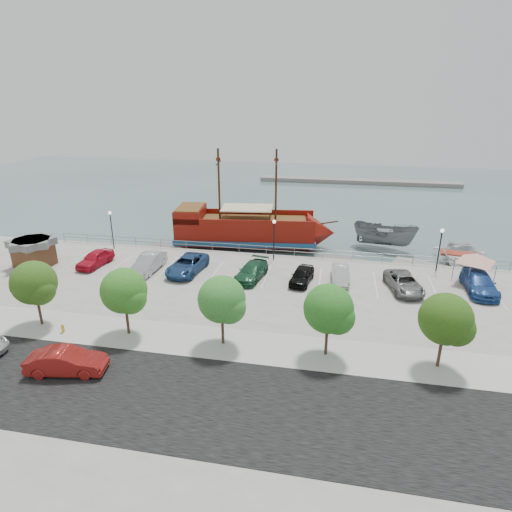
# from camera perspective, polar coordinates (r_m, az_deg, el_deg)

# --- Properties ---
(ground) EXTENTS (160.00, 160.00, 0.00)m
(ground) POSITION_cam_1_polar(r_m,az_deg,el_deg) (39.03, 0.89, -5.25)
(ground) COLOR #465B5B
(land_slab) EXTENTS (100.00, 58.00, 1.20)m
(land_slab) POSITION_cam_1_polar(r_m,az_deg,el_deg) (22.35, -9.86, -28.03)
(land_slab) COLOR gray
(land_slab) RESTS_ON ground
(street) EXTENTS (100.00, 8.00, 0.04)m
(street) POSITION_cam_1_polar(r_m,az_deg,el_deg) (25.30, -5.83, -18.89)
(street) COLOR black
(street) RESTS_ON land_slab
(sidewalk) EXTENTS (100.00, 4.00, 0.05)m
(sidewalk) POSITION_cam_1_polar(r_m,az_deg,el_deg) (29.97, -2.53, -11.74)
(sidewalk) COLOR #B8B6B2
(sidewalk) RESTS_ON land_slab
(seawall_railing) EXTENTS (50.00, 0.06, 1.00)m
(seawall_railing) POSITION_cam_1_polar(r_m,az_deg,el_deg) (45.53, 2.62, 0.72)
(seawall_railing) COLOR gray
(seawall_railing) RESTS_ON land_slab
(far_shore) EXTENTS (40.00, 3.00, 0.80)m
(far_shore) POSITION_cam_1_polar(r_m,az_deg,el_deg) (91.18, 13.41, 9.64)
(far_shore) COLOR gray
(far_shore) RESTS_ON ground
(pirate_ship) EXTENTS (19.22, 7.22, 11.99)m
(pirate_ship) POSITION_cam_1_polar(r_m,az_deg,el_deg) (50.73, 0.14, 3.44)
(pirate_ship) COLOR maroon
(pirate_ship) RESTS_ON ground
(patrol_boat) EXTENTS (7.94, 4.97, 2.88)m
(patrol_boat) POSITION_cam_1_polar(r_m,az_deg,el_deg) (52.35, 16.73, 2.44)
(patrol_boat) COLOR slate
(patrol_boat) RESTS_ON ground
(speedboat) EXTENTS (6.73, 8.48, 1.58)m
(speedboat) POSITION_cam_1_polar(r_m,az_deg,el_deg) (50.74, 25.57, -0.12)
(speedboat) COLOR silver
(speedboat) RESTS_ON ground
(dock_west) EXTENTS (6.47, 3.76, 0.36)m
(dock_west) POSITION_cam_1_polar(r_m,az_deg,el_deg) (50.54, -11.60, 0.74)
(dock_west) COLOR slate
(dock_west) RESTS_ON ground
(dock_mid) EXTENTS (7.13, 3.40, 0.39)m
(dock_mid) POSITION_cam_1_polar(r_m,az_deg,el_deg) (46.95, 12.62, -0.88)
(dock_mid) COLOR #6E675B
(dock_mid) RESTS_ON ground
(dock_east) EXTENTS (7.74, 4.81, 0.43)m
(dock_east) POSITION_cam_1_polar(r_m,az_deg,el_deg) (47.96, 22.25, -1.49)
(dock_east) COLOR gray
(dock_east) RESTS_ON ground
(shed) EXTENTS (4.26, 4.26, 2.78)m
(shed) POSITION_cam_1_polar(r_m,az_deg,el_deg) (47.88, -27.57, 0.53)
(shed) COLOR brown
(shed) RESTS_ON land_slab
(canopy_tent) EXTENTS (4.91, 4.91, 3.28)m
(canopy_tent) POSITION_cam_1_polar(r_m,az_deg,el_deg) (42.78, 27.40, 0.30)
(canopy_tent) COLOR slate
(canopy_tent) RESTS_ON land_slab
(street_sedan) EXTENTS (4.99, 2.47, 1.57)m
(street_sedan) POSITION_cam_1_polar(r_m,az_deg,el_deg) (29.35, -23.97, -12.73)
(street_sedan) COLOR maroon
(street_sedan) RESTS_ON street
(fire_hydrant) EXTENTS (0.24, 0.24, 0.69)m
(fire_hydrant) POSITION_cam_1_polar(r_m,az_deg,el_deg) (34.10, -24.36, -8.75)
(fire_hydrant) COLOR gold
(fire_hydrant) RESTS_ON sidewalk
(lamp_post_left) EXTENTS (0.36, 0.36, 4.28)m
(lamp_post_left) POSITION_cam_1_polar(r_m,az_deg,el_deg) (49.37, -18.76, 4.17)
(lamp_post_left) COLOR black
(lamp_post_left) RESTS_ON land_slab
(lamp_post_mid) EXTENTS (0.36, 0.36, 4.28)m
(lamp_post_mid) POSITION_cam_1_polar(r_m,az_deg,el_deg) (43.53, 2.42, 3.13)
(lamp_post_mid) COLOR black
(lamp_post_mid) RESTS_ON land_slab
(lamp_post_right) EXTENTS (0.36, 0.36, 4.28)m
(lamp_post_right) POSITION_cam_1_polar(r_m,az_deg,el_deg) (44.24, 23.37, 1.69)
(lamp_post_right) COLOR black
(lamp_post_right) RESTS_ON land_slab
(tree_b) EXTENTS (3.30, 3.20, 5.00)m
(tree_b) POSITION_cam_1_polar(r_m,az_deg,el_deg) (34.65, -27.35, -3.40)
(tree_b) COLOR #473321
(tree_b) RESTS_ON sidewalk
(tree_c) EXTENTS (3.30, 3.20, 5.00)m
(tree_c) POSITION_cam_1_polar(r_m,az_deg,el_deg) (30.93, -17.01, -4.69)
(tree_c) COLOR #473321
(tree_c) RESTS_ON sidewalk
(tree_d) EXTENTS (3.30, 3.20, 5.00)m
(tree_d) POSITION_cam_1_polar(r_m,az_deg,el_deg) (28.48, -4.34, -6.04)
(tree_d) COLOR #473321
(tree_d) RESTS_ON sidewalk
(tree_e) EXTENTS (3.30, 3.20, 5.00)m
(tree_e) POSITION_cam_1_polar(r_m,az_deg,el_deg) (27.63, 9.93, -7.21)
(tree_e) COLOR #473321
(tree_e) RESTS_ON sidewalk
(tree_f) EXTENTS (3.30, 3.20, 5.00)m
(tree_f) POSITION_cam_1_polar(r_m,az_deg,el_deg) (28.52, 24.25, -7.94)
(tree_f) COLOR #473321
(tree_f) RESTS_ON sidewalk
(parked_car_a) EXTENTS (2.35, 4.69, 1.53)m
(parked_car_a) POSITION_cam_1_polar(r_m,az_deg,el_deg) (45.57, -20.66, -0.31)
(parked_car_a) COLOR red
(parked_car_a) RESTS_ON land_slab
(parked_car_b) EXTENTS (1.92, 5.06, 1.65)m
(parked_car_b) POSITION_cam_1_polar(r_m,az_deg,el_deg) (42.67, -14.12, -0.89)
(parked_car_b) COLOR #A7A9B0
(parked_car_b) RESTS_ON land_slab
(parked_car_c) EXTENTS (3.17, 5.89, 1.57)m
(parked_car_c) POSITION_cam_1_polar(r_m,az_deg,el_deg) (41.58, -9.15, -1.14)
(parked_car_c) COLOR navy
(parked_car_c) RESTS_ON land_slab
(parked_car_d) EXTENTS (2.87, 5.30, 1.46)m
(parked_car_d) POSITION_cam_1_polar(r_m,az_deg,el_deg) (39.67, -0.60, -2.06)
(parked_car_d) COLOR #1D5132
(parked_car_d) RESTS_ON land_slab
(parked_car_e) EXTENTS (2.30, 4.41, 1.43)m
(parked_car_e) POSITION_cam_1_polar(r_m,az_deg,el_deg) (39.08, 6.13, -2.57)
(parked_car_e) COLOR black
(parked_car_e) RESTS_ON land_slab
(parked_car_f) EXTENTS (1.72, 4.39, 1.42)m
(parked_car_f) POSITION_cam_1_polar(r_m,az_deg,el_deg) (39.91, 11.19, -2.35)
(parked_car_f) COLOR silver
(parked_car_f) RESTS_ON land_slab
(parked_car_g) EXTENTS (3.40, 5.55, 1.44)m
(parked_car_g) POSITION_cam_1_polar(r_m,az_deg,el_deg) (39.52, 19.12, -3.38)
(parked_car_g) COLOR slate
(parked_car_g) RESTS_ON land_slab
(parked_car_h) EXTENTS (2.30, 5.63, 1.63)m
(parked_car_h) POSITION_cam_1_polar(r_m,az_deg,el_deg) (41.85, 27.63, -3.18)
(parked_car_h) COLOR navy
(parked_car_h) RESTS_ON land_slab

